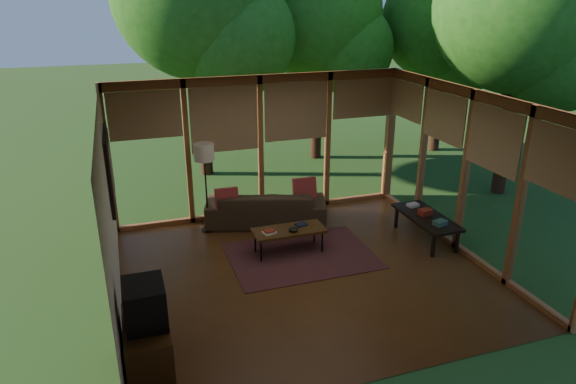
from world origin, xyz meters
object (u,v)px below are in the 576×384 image
object	(u,v)px
floor_lamp	(204,157)
side_console	(426,218)
media_cabinet	(148,345)
television	(145,304)
coffee_table	(289,231)
sofa	(266,207)

from	to	relation	value
floor_lamp	side_console	world-z (taller)	floor_lamp
media_cabinet	floor_lamp	bearing A→B (deg)	69.23
side_console	television	bearing A→B (deg)	-158.83
coffee_table	sofa	bearing A→B (deg)	91.02
coffee_table	side_console	world-z (taller)	side_console
floor_lamp	side_console	bearing A→B (deg)	-24.02
sofa	side_console	size ratio (longest dim) A/B	1.59
media_cabinet	coffee_table	distance (m)	3.27
media_cabinet	television	xyz separation A→B (m)	(0.02, 0.00, 0.55)
media_cabinet	side_console	distance (m)	5.22
television	coffee_table	xyz separation A→B (m)	(2.42, 2.18, -0.46)
sofa	coffee_table	size ratio (longest dim) A/B	1.85
coffee_table	side_console	xyz separation A→B (m)	(2.43, -0.30, 0.02)
floor_lamp	coffee_table	xyz separation A→B (m)	(1.13, -1.28, -1.01)
media_cabinet	side_console	bearing A→B (deg)	21.09
media_cabinet	coffee_table	xyz separation A→B (m)	(2.44, 2.18, 0.09)
coffee_table	side_console	bearing A→B (deg)	-7.11
floor_lamp	coffee_table	bearing A→B (deg)	-48.73
sofa	television	world-z (taller)	television
sofa	side_console	bearing A→B (deg)	164.26
sofa	television	size ratio (longest dim) A/B	4.04
floor_lamp	sofa	bearing A→B (deg)	-0.52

